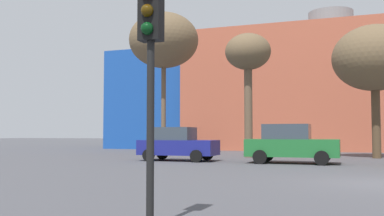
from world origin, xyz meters
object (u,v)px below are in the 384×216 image
(parked_car_1, at_px, (291,144))
(bare_tree_2, at_px, (248,56))
(traffic_light_near_left, at_px, (150,47))
(parked_car_0, at_px, (177,144))
(bare_tree_0, at_px, (164,41))
(bare_tree_1, at_px, (375,59))

(parked_car_1, height_order, bare_tree_2, bare_tree_2)
(parked_car_1, xyz_separation_m, traffic_light_near_left, (-0.23, -15.57, 1.85))
(parked_car_0, xyz_separation_m, bare_tree_0, (-3.69, 6.65, 7.17))
(bare_tree_1, relative_size, bare_tree_2, 1.03)
(traffic_light_near_left, bearing_deg, bare_tree_0, -157.13)
(parked_car_1, distance_m, traffic_light_near_left, 15.68)
(bare_tree_1, bearing_deg, parked_car_1, -124.55)
(bare_tree_2, bearing_deg, parked_car_0, -121.93)
(bare_tree_2, bearing_deg, parked_car_1, -55.98)
(bare_tree_0, bearing_deg, parked_car_0, -60.97)
(parked_car_1, bearing_deg, parked_car_0, -180.00)
(parked_car_0, relative_size, traffic_light_near_left, 1.08)
(bare_tree_1, bearing_deg, traffic_light_near_left, -101.55)
(bare_tree_2, bearing_deg, traffic_light_near_left, -81.92)
(parked_car_0, xyz_separation_m, parked_car_1, (5.95, 0.00, 0.06))
(traffic_light_near_left, height_order, bare_tree_0, bare_tree_0)
(parked_car_0, xyz_separation_m, bare_tree_1, (10.15, 6.09, 5.00))
(parked_car_1, distance_m, bare_tree_1, 8.89)
(bare_tree_0, height_order, bare_tree_1, bare_tree_0)
(bare_tree_2, bearing_deg, bare_tree_0, 162.54)
(parked_car_1, bearing_deg, bare_tree_0, 145.42)
(traffic_light_near_left, bearing_deg, parked_car_0, -159.91)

